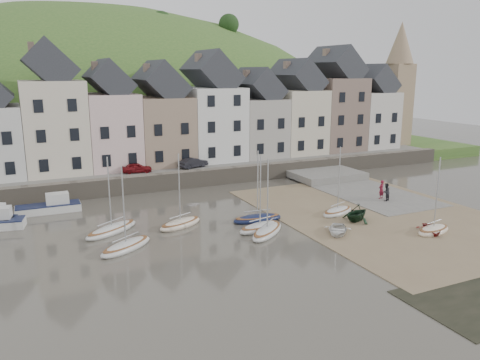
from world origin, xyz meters
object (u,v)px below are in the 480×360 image
rowboat_green (357,213)px  rowboat_red (432,229)px  sailboat_0 (112,229)px  rowboat_white (337,230)px  car_right (193,163)px  person_dark (386,192)px  car_left (137,168)px  person_red (381,189)px

rowboat_green → rowboat_red: (3.44, -4.93, -0.47)m
sailboat_0 → rowboat_red: bearing=-25.7°
rowboat_white → car_right: 22.58m
sailboat_0 → person_dark: sailboat_0 is taller
rowboat_green → car_left: 24.58m
rowboat_green → rowboat_red: 6.03m
rowboat_white → rowboat_red: bearing=15.4°
rowboat_white → rowboat_green: 3.95m
person_dark → rowboat_white: bearing=6.1°
person_red → person_dark: size_ratio=1.05×
rowboat_green → sailboat_0: bearing=-125.3°
car_left → car_right: (6.54, 0.00, 0.04)m
sailboat_0 → car_left: bearing=69.1°
rowboat_white → person_red: (10.13, 6.58, 0.68)m
rowboat_red → person_dark: 9.27m
car_left → sailboat_0: bearing=166.9°
sailboat_0 → person_dark: (25.91, -2.25, 0.74)m
rowboat_red → person_red: (3.28, 9.56, 0.71)m
rowboat_green → rowboat_red: bearing=16.9°
person_dark → rowboat_red: bearing=46.5°
sailboat_0 → rowboat_green: 20.27m
sailboat_0 → rowboat_white: sailboat_0 is taller
car_left → rowboat_red: bearing=-137.6°
sailboat_0 → person_dark: bearing=-5.0°
person_red → car_right: car_right is taller
rowboat_white → person_dark: size_ratio=1.70×
person_red → car_left: 25.90m
car_left → rowboat_white: bearing=-146.8°
car_left → car_right: size_ratio=0.91×
rowboat_green → person_red: bearing=106.5°
car_left → person_red: bearing=-119.2°
person_red → car_right: size_ratio=0.52×
sailboat_0 → rowboat_white: (15.94, -7.97, 0.11)m
rowboat_white → car_right: car_right is taller
rowboat_red → car_left: bearing=155.3°
person_dark → rowboat_green: bearing=6.1°
sailboat_0 → person_red: (26.08, -1.39, 0.79)m
sailboat_0 → car_right: sailboat_0 is taller
sailboat_0 → car_right: 18.64m
sailboat_0 → person_red: 26.13m
person_dark → car_left: 26.30m
person_dark → sailboat_0: bearing=-28.7°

